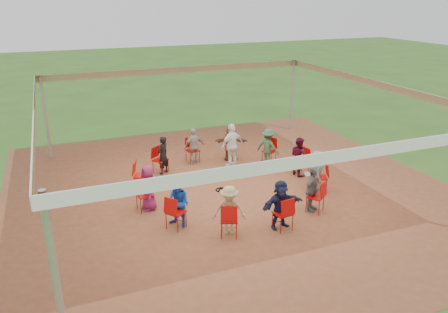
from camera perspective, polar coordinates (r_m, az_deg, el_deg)
name	(u,v)px	position (r m, az deg, el deg)	size (l,w,h in m)	color
ground	(230,190)	(13.38, 0.80, -4.41)	(80.00, 80.00, 0.00)	#2D591C
dirt_patch	(230,190)	(13.38, 0.80, -4.39)	(13.00, 13.00, 0.00)	brown
tent	(230,115)	(12.57, 0.85, 5.45)	(10.33, 10.33, 3.00)	#B2B2B7
chair_0	(320,177)	(13.45, 12.40, -2.68)	(0.42, 0.44, 0.90)	#B50605
chair_1	(301,161)	(14.62, 10.06, -0.62)	(0.42, 0.44, 0.90)	#B50605
chair_2	(269,151)	(15.43, 5.92, 0.72)	(0.42, 0.44, 0.90)	#B50605
chair_3	(231,147)	(15.72, 0.91, 1.20)	(0.42, 0.44, 0.90)	#B50605
chair_4	(193,150)	(15.44, -4.12, 0.80)	(0.42, 0.44, 0.90)	#B50605
chair_5	(160,160)	(14.65, -8.31, -0.47)	(0.42, 0.44, 0.90)	#B50605
chair_6	(141,176)	(13.49, -10.74, -2.49)	(0.42, 0.44, 0.90)	#B50605
chair_7	(145,195)	(12.21, -10.33, -4.97)	(0.42, 0.44, 0.90)	#B50605
chair_8	(176,212)	(11.18, -6.30, -7.24)	(0.42, 0.44, 0.90)	#B50605
chair_9	(229,220)	(10.76, 0.67, -8.26)	(0.42, 0.44, 0.90)	#B50605
chair_10	(283,213)	(11.15, 7.70, -7.37)	(0.42, 0.44, 0.90)	#B50605
chair_11	(315,197)	(12.17, 11.86, -5.16)	(0.42, 0.44, 0.90)	#B50605
person_seated_0	(316,171)	(13.35, 11.96, -1.90)	(0.63, 0.35, 1.28)	slate
person_seated_1	(299,156)	(14.48, 9.74, 0.03)	(0.62, 0.36, 1.28)	#46091D
person_seated_2	(268,147)	(15.26, 5.75, 1.29)	(0.83, 0.41, 1.28)	#2C5236
person_seated_3	(231,143)	(15.54, 0.91, 1.75)	(1.19, 0.45, 1.28)	brown
person_seated_4	(194,146)	(15.28, -3.94, 1.37)	(0.75, 0.39, 1.28)	#9F9C8D
person_seated_5	(163,155)	(14.51, -7.99, 0.17)	(0.47, 0.31, 1.28)	black
person_seated_6	(148,188)	(12.16, -9.85, -4.02)	(0.63, 0.35, 1.28)	#811C52
person_seated_7	(178,203)	(11.17, -5.97, -6.10)	(0.62, 0.36, 1.28)	#1549B6
person_seated_8	(229,210)	(10.78, 0.68, -7.03)	(0.83, 0.41, 1.28)	tan
person_seated_9	(280,204)	(11.15, 7.38, -6.22)	(1.19, 0.45, 1.28)	#141B3A
person_seated_10	(312,189)	(12.13, 11.40, -4.20)	(0.75, 0.39, 1.28)	slate
standing_person	(232,146)	(14.89, 1.06, 1.44)	(0.90, 0.46, 1.54)	white
cable_coil	(222,190)	(13.34, -0.31, -4.38)	(0.41, 0.41, 0.03)	black
laptop	(311,172)	(13.34, 11.28, -2.04)	(0.38, 0.42, 0.24)	#B7B7BC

